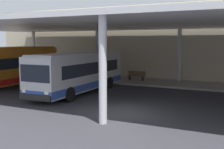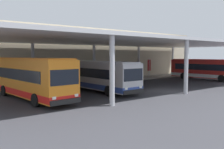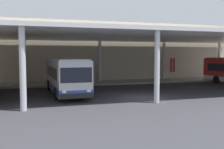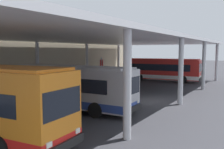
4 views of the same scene
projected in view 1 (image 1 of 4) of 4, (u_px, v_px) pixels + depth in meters
The scene contains 8 objects.
ground_plane at pixel (123, 112), 16.24m from camera, with size 200.00×200.00×0.00m, color #333338.
platform_kerb at pixel (174, 84), 26.70m from camera, with size 42.00×4.50×0.18m, color gray.
station_building_facade at pixel (183, 42), 29.15m from camera, with size 48.00×1.60×7.94m, color #C1B293.
canopy_shelter at pixel (155, 24), 20.54m from camera, with size 40.00×17.00×5.55m.
bus_nearest_bay at pixel (10, 66), 25.44m from camera, with size 3.32×11.48×3.57m.
bus_second_bay at pixel (79, 72), 22.32m from camera, with size 2.83×10.56×3.17m.
bench_waiting at pixel (136, 76), 28.38m from camera, with size 1.80×0.45×0.92m.
trash_bin at pixel (112, 74), 29.54m from camera, with size 0.52×0.52×0.98m.
Camera 1 is at (6.44, -14.54, 4.01)m, focal length 45.48 mm.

